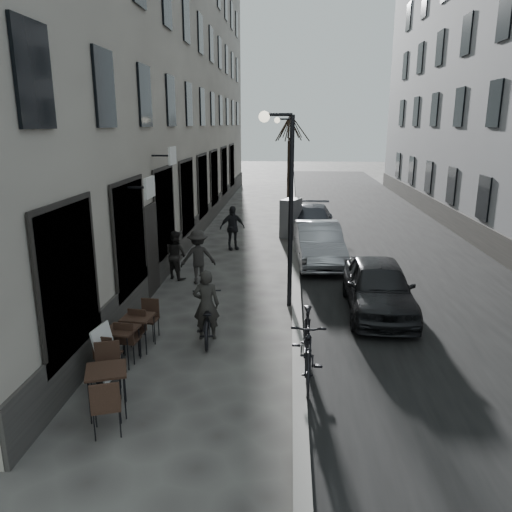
# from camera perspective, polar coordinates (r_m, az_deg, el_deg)

# --- Properties ---
(ground) EXTENTS (120.00, 120.00, 0.00)m
(ground) POSITION_cam_1_polar(r_m,az_deg,el_deg) (8.30, 3.65, -20.29)
(ground) COLOR #3B3835
(ground) RESTS_ON ground
(road) EXTENTS (7.30, 60.00, 0.00)m
(road) POSITION_cam_1_polar(r_m,az_deg,el_deg) (23.61, 13.28, 2.79)
(road) COLOR black
(road) RESTS_ON ground
(kerb) EXTENTS (0.25, 60.00, 0.12)m
(kerb) POSITION_cam_1_polar(r_m,az_deg,el_deg) (23.28, 4.38, 3.13)
(kerb) COLOR gray
(kerb) RESTS_ON ground
(building_left) EXTENTS (4.00, 35.00, 16.00)m
(building_left) POSITION_cam_1_polar(r_m,az_deg,el_deg) (24.26, -11.24, 22.23)
(building_left) COLOR gray
(building_left) RESTS_ON ground
(streetlamp_near) EXTENTS (0.90, 0.28, 5.09)m
(streetlamp_near) POSITION_cam_1_polar(r_m,az_deg,el_deg) (12.89, 3.27, 7.64)
(streetlamp_near) COLOR black
(streetlamp_near) RESTS_ON ground
(streetlamp_far) EXTENTS (0.90, 0.28, 5.09)m
(streetlamp_far) POSITION_cam_1_polar(r_m,az_deg,el_deg) (24.84, 3.62, 11.10)
(streetlamp_far) COLOR black
(streetlamp_far) RESTS_ON ground
(tree_near) EXTENTS (2.40, 2.40, 5.70)m
(tree_near) POSITION_cam_1_polar(r_m,az_deg,el_deg) (27.79, 3.87, 14.60)
(tree_near) COLOR black
(tree_near) RESTS_ON ground
(tree_far) EXTENTS (2.40, 2.40, 5.70)m
(tree_far) POSITION_cam_1_polar(r_m,az_deg,el_deg) (33.79, 3.89, 14.64)
(tree_far) COLOR black
(tree_far) RESTS_ON ground
(bistro_set_a) EXTENTS (0.94, 1.68, 0.96)m
(bistro_set_a) POSITION_cam_1_polar(r_m,az_deg,el_deg) (9.04, -16.62, -14.08)
(bistro_set_a) COLOR black
(bistro_set_a) RESTS_ON ground
(bistro_set_b) EXTENTS (0.71, 1.57, 0.90)m
(bistro_set_b) POSITION_cam_1_polar(r_m,az_deg,el_deg) (10.69, -15.09, -9.49)
(bistro_set_b) COLOR black
(bistro_set_b) RESTS_ON ground
(bistro_set_c) EXTENTS (0.67, 1.55, 0.90)m
(bistro_set_c) POSITION_cam_1_polar(r_m,az_deg,el_deg) (11.24, -13.28, -8.12)
(bistro_set_c) COLOR black
(bistro_set_c) RESTS_ON ground
(sign_board) EXTENTS (0.46, 0.67, 1.09)m
(sign_board) POSITION_cam_1_polar(r_m,az_deg,el_deg) (10.14, -16.61, -11.13)
(sign_board) COLOR black
(sign_board) RESTS_ON ground
(utility_cabinet) EXTENTS (0.99, 1.26, 1.66)m
(utility_cabinet) POSITION_cam_1_polar(r_m,az_deg,el_deg) (21.74, 4.00, 4.36)
(utility_cabinet) COLOR slate
(utility_cabinet) RESTS_ON ground
(bicycle) EXTENTS (0.91, 1.97, 1.00)m
(bicycle) POSITION_cam_1_polar(r_m,az_deg,el_deg) (11.50, -5.66, -7.04)
(bicycle) COLOR black
(bicycle) RESTS_ON ground
(cyclist_rider) EXTENTS (0.64, 0.47, 1.64)m
(cyclist_rider) POSITION_cam_1_polar(r_m,az_deg,el_deg) (11.39, -5.71, -5.56)
(cyclist_rider) COLOR #282622
(cyclist_rider) RESTS_ON ground
(pedestrian_near) EXTENTS (0.96, 0.91, 1.56)m
(pedestrian_near) POSITION_cam_1_polar(r_m,az_deg,el_deg) (15.93, -9.17, 0.13)
(pedestrian_near) COLOR black
(pedestrian_near) RESTS_ON ground
(pedestrian_mid) EXTENTS (1.22, 0.92, 1.67)m
(pedestrian_mid) POSITION_cam_1_polar(r_m,az_deg,el_deg) (15.36, -6.64, -0.11)
(pedestrian_mid) COLOR black
(pedestrian_mid) RESTS_ON ground
(pedestrian_far) EXTENTS (1.09, 0.80, 1.72)m
(pedestrian_far) POSITION_cam_1_polar(r_m,az_deg,el_deg) (19.46, -2.73, 3.23)
(pedestrian_far) COLOR black
(pedestrian_far) RESTS_ON ground
(car_near) EXTENTS (1.76, 4.14, 1.40)m
(car_near) POSITION_cam_1_polar(r_m,az_deg,el_deg) (13.31, 13.81, -3.42)
(car_near) COLOR black
(car_near) RESTS_ON ground
(car_mid) EXTENTS (1.76, 4.40, 1.42)m
(car_mid) POSITION_cam_1_polar(r_m,az_deg,el_deg) (17.67, 7.14, 1.44)
(car_mid) COLOR #9C9DA4
(car_mid) RESTS_ON ground
(car_far) EXTENTS (2.03, 4.43, 1.26)m
(car_far) POSITION_cam_1_polar(r_m,az_deg,el_deg) (22.43, 6.47, 4.11)
(car_far) COLOR #3C3E47
(car_far) RESTS_ON ground
(moped) EXTENTS (0.67, 2.24, 1.34)m
(moped) POSITION_cam_1_polar(r_m,az_deg,el_deg) (9.71, 5.89, -10.24)
(moped) COLOR black
(moped) RESTS_ON ground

